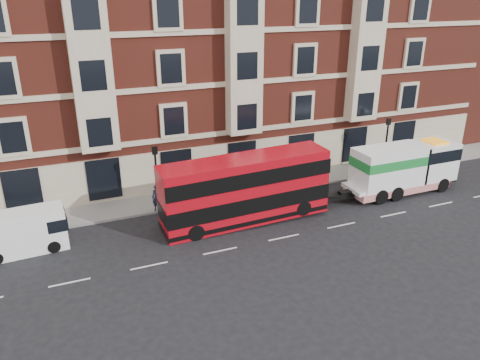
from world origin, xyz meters
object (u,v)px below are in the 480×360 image
Objects in this scene: double_decker_bus at (245,189)px; box_van at (23,232)px; pedestrian at (157,198)px; tow_truck at (402,168)px.

double_decker_bus is 2.28× the size of box_van.
pedestrian is at bearing 144.72° from double_decker_bus.
pedestrian is at bearing 10.55° from box_van.
tow_truck is 4.72× the size of pedestrian.
tow_truck is at bearing 0.00° from double_decker_bus.
tow_truck is 17.18m from pedestrian.
double_decker_bus is 1.25× the size of tow_truck.
box_van is at bearing -143.36° from pedestrian.
double_decker_bus is 5.89× the size of pedestrian.
double_decker_bus is at bearing -12.56° from pedestrian.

